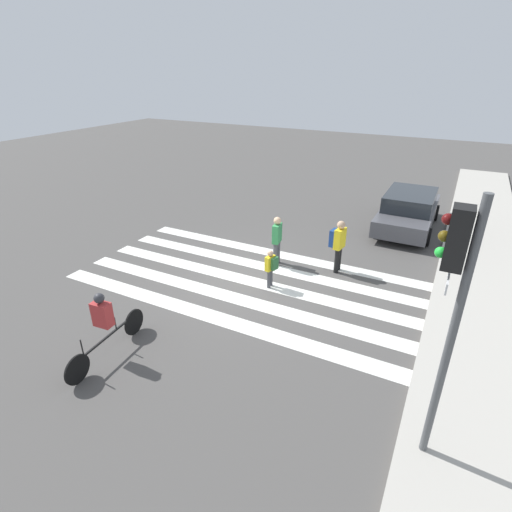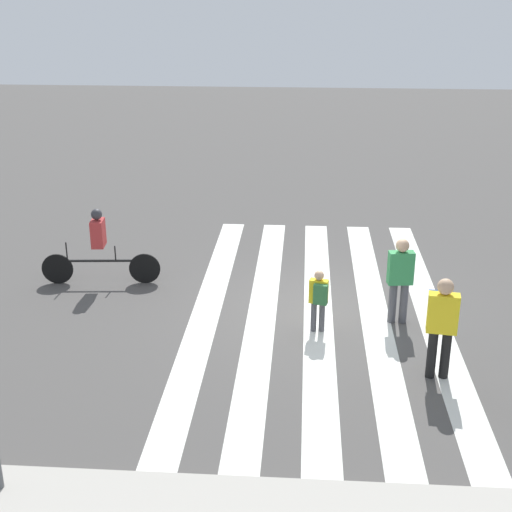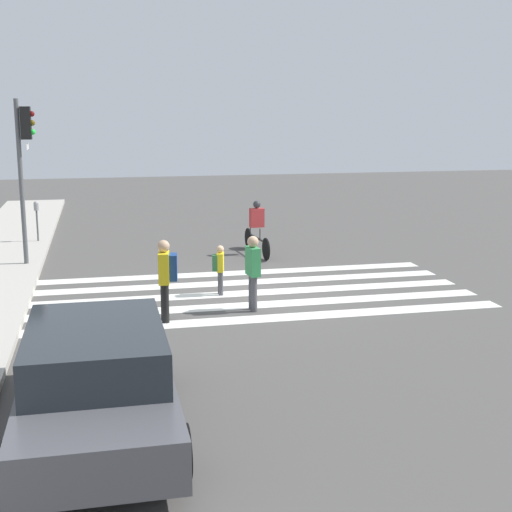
# 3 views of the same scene
# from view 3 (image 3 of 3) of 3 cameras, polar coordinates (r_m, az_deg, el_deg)

# --- Properties ---
(ground_plane) EXTENTS (60.00, 60.00, 0.00)m
(ground_plane) POSITION_cam_3_polar(r_m,az_deg,el_deg) (16.61, -0.19, -2.97)
(ground_plane) COLOR #4C4947
(crosswalk_stripes) EXTENTS (4.72, 10.00, 0.01)m
(crosswalk_stripes) POSITION_cam_3_polar(r_m,az_deg,el_deg) (16.61, -0.19, -2.95)
(crosswalk_stripes) COLOR silver
(crosswalk_stripes) RESTS_ON ground_plane
(traffic_light) EXTENTS (0.60, 0.50, 4.47)m
(traffic_light) POSITION_cam_3_polar(r_m,az_deg,el_deg) (19.70, -18.05, 8.00)
(traffic_light) COLOR #515456
(traffic_light) RESTS_ON ground_plane
(parking_meter) EXTENTS (0.15, 0.15, 1.40)m
(parking_meter) POSITION_cam_3_polar(r_m,az_deg,el_deg) (23.28, -17.15, 3.35)
(parking_meter) COLOR #515456
(parking_meter) RESTS_ON ground_plane
(pedestrian_adult_yellow_jacket) EXTENTS (0.47, 0.25, 1.60)m
(pedestrian_adult_yellow_jacket) POSITION_cam_3_polar(r_m,az_deg,el_deg) (14.98, -0.25, -1.02)
(pedestrian_adult_yellow_jacket) COLOR #4C4C51
(pedestrian_adult_yellow_jacket) RESTS_ON ground_plane
(pedestrian_adult_blue_shirt) EXTENTS (0.34, 0.31, 1.15)m
(pedestrian_adult_blue_shirt) POSITION_cam_3_polar(r_m,az_deg,el_deg) (16.32, -2.96, -0.81)
(pedestrian_adult_blue_shirt) COLOR #4C4C51
(pedestrian_adult_blue_shirt) RESTS_ON ground_plane
(pedestrian_child_with_backpack) EXTENTS (0.48, 0.42, 1.66)m
(pedestrian_child_with_backpack) POSITION_cam_3_polar(r_m,az_deg,el_deg) (14.31, -7.21, -1.43)
(pedestrian_child_with_backpack) COLOR black
(pedestrian_child_with_backpack) RESTS_ON ground_plane
(cyclist_near_curb) EXTENTS (2.41, 0.42, 1.59)m
(cyclist_near_curb) POSITION_cam_3_polar(r_m,az_deg,el_deg) (20.87, 0.06, 2.47)
(cyclist_near_curb) COLOR black
(cyclist_near_curb) RESTS_ON ground_plane
(car_parked_silver_sedan) EXTENTS (4.66, 2.05, 1.44)m
(car_parked_silver_sedan) POSITION_cam_3_polar(r_m,az_deg,el_deg) (9.67, -12.61, -9.55)
(car_parked_silver_sedan) COLOR #4C4C51
(car_parked_silver_sedan) RESTS_ON ground_plane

